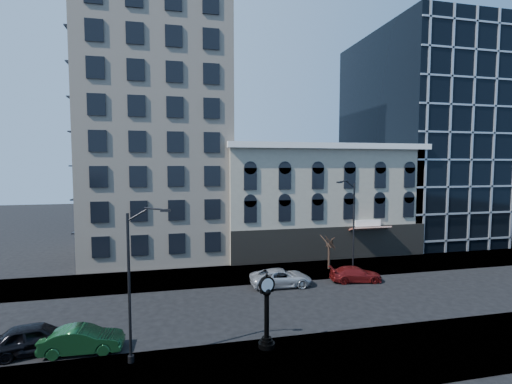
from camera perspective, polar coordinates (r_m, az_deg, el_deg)
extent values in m
plane|color=black|center=(27.58, -2.31, -17.50)|extent=(160.00, 160.00, 0.00)
cube|color=gray|center=(35.03, -4.77, -12.64)|extent=(160.00, 6.00, 0.12)
cube|color=gray|center=(20.50, 2.22, -25.44)|extent=(160.00, 6.00, 0.12)
cube|color=beige|center=(45.09, -14.83, 15.31)|extent=(15.00, 15.00, 38.00)
cube|color=#A39B86|center=(44.64, 9.13, -1.25)|extent=(22.00, 10.00, 12.00)
cube|color=white|center=(39.72, 12.06, 6.99)|extent=(22.60, 0.80, 0.60)
cube|color=black|center=(40.68, 11.74, -7.81)|extent=(22.00, 0.30, 3.60)
cube|color=maroon|center=(41.72, 17.12, -5.37)|extent=(4.50, 1.18, 0.55)
cube|color=black|center=(59.10, 25.76, 7.47)|extent=(20.00, 20.00, 28.00)
cylinder|color=black|center=(22.19, 1.64, -22.44)|extent=(0.94, 0.94, 0.26)
cylinder|color=black|center=(22.10, 1.64, -21.94)|extent=(0.68, 0.68, 0.17)
cylinder|color=black|center=(22.03, 1.65, -21.58)|extent=(0.51, 0.51, 0.14)
cylinder|color=black|center=(21.50, 1.65, -18.46)|extent=(0.27, 0.27, 2.48)
sphere|color=black|center=(21.02, 1.66, -15.12)|extent=(0.48, 0.48, 0.48)
cube|color=black|center=(20.99, 1.66, -14.90)|extent=(0.79, 0.41, 0.21)
cylinder|color=black|center=(20.89, 1.66, -14.02)|extent=(0.93, 0.53, 0.89)
cylinder|color=white|center=(20.75, 1.77, -14.14)|extent=(0.72, 0.24, 0.75)
cylinder|color=white|center=(21.02, 1.56, -13.90)|extent=(0.72, 0.24, 0.75)
sphere|color=black|center=(20.73, 1.67, -12.67)|extent=(0.17, 0.17, 0.17)
cylinder|color=black|center=(20.31, -18.92, -13.92)|extent=(0.14, 0.14, 7.68)
cylinder|color=black|center=(21.71, -18.67, -23.15)|extent=(0.32, 0.32, 0.36)
cube|color=black|center=(18.98, -14.34, -2.77)|extent=(0.52, 0.30, 0.13)
cylinder|color=black|center=(35.75, 14.78, -5.43)|extent=(0.16, 0.16, 8.38)
cylinder|color=black|center=(36.62, 14.66, -11.60)|extent=(0.35, 0.35, 0.39)
cube|color=black|center=(33.97, 12.78, 1.47)|extent=(0.58, 0.38, 0.14)
cylinder|color=#322219|center=(37.18, 11.17, -9.64)|extent=(0.23, 0.23, 2.47)
imported|color=black|center=(24.78, -30.74, -18.70)|extent=(4.97, 2.81, 1.60)
imported|color=#143F1E|center=(23.67, -25.15, -19.87)|extent=(4.30, 1.65, 1.40)
imported|color=#A5A8AD|center=(32.03, 3.86, -13.02)|extent=(5.26, 2.51, 1.45)
imported|color=maroon|center=(34.30, 15.08, -12.11)|extent=(4.73, 2.50, 1.31)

